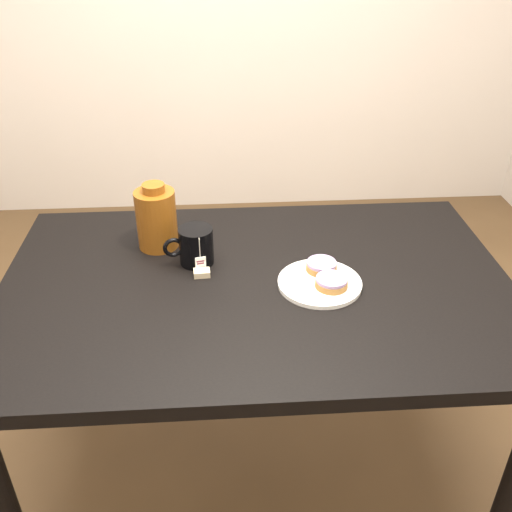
% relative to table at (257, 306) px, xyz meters
% --- Properties ---
extents(ground_plane, '(4.00, 4.00, 0.00)m').
position_rel_table_xyz_m(ground_plane, '(0.00, 0.00, -0.67)').
color(ground_plane, brown).
extents(table, '(1.40, 0.90, 0.75)m').
position_rel_table_xyz_m(table, '(0.00, 0.00, 0.00)').
color(table, black).
rests_on(table, ground_plane).
extents(plate, '(0.23, 0.23, 0.02)m').
position_rel_table_xyz_m(plate, '(0.17, -0.03, 0.09)').
color(plate, white).
rests_on(plate, table).
extents(bagel_back, '(0.10, 0.10, 0.03)m').
position_rel_table_xyz_m(bagel_back, '(0.18, 0.03, 0.11)').
color(bagel_back, brown).
rests_on(bagel_back, plate).
extents(bagel_front, '(0.12, 0.12, 0.03)m').
position_rel_table_xyz_m(bagel_front, '(0.19, -0.06, 0.11)').
color(bagel_front, brown).
rests_on(bagel_front, plate).
extents(mug, '(0.15, 0.12, 0.11)m').
position_rel_table_xyz_m(mug, '(-0.17, 0.11, 0.14)').
color(mug, black).
rests_on(mug, table).
extents(teabag_pouch, '(0.05, 0.04, 0.02)m').
position_rel_table_xyz_m(teabag_pouch, '(-0.15, 0.04, 0.09)').
color(teabag_pouch, '#C6B793').
rests_on(teabag_pouch, table).
extents(bagel_package, '(0.13, 0.13, 0.20)m').
position_rel_table_xyz_m(bagel_package, '(-0.28, 0.21, 0.18)').
color(bagel_package, '#55290B').
rests_on(bagel_package, table).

